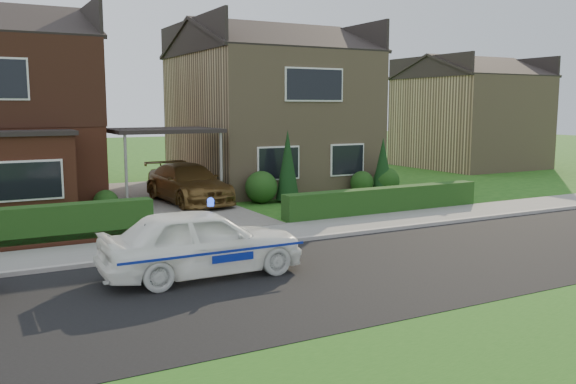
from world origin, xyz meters
TOP-DOWN VIEW (x-y plane):
  - ground at (0.00, 0.00)m, footprint 120.00×120.00m
  - road at (0.00, 0.00)m, footprint 60.00×6.00m
  - kerb at (0.00, 3.05)m, footprint 60.00×0.16m
  - sidewalk at (0.00, 4.10)m, footprint 60.00×2.00m
  - grass_verge at (0.00, -5.00)m, footprint 60.00×4.00m
  - driveway at (0.00, 11.00)m, footprint 3.80×12.00m
  - house_right at (5.80, 13.99)m, footprint 7.50×8.06m
  - carport_link at (0.00, 10.95)m, footprint 3.80×3.00m
  - dwarf_wall at (-5.80, 5.30)m, footprint 7.70×0.25m
  - hedge_left at (-5.80, 5.45)m, footprint 7.50×0.55m
  - hedge_right at (5.80, 5.35)m, footprint 7.50×0.55m
  - shrub_left_mid at (-4.00, 9.30)m, footprint 1.32×1.32m
  - shrub_left_near at (-2.40, 9.60)m, footprint 0.84×0.84m
  - shrub_right_near at (3.20, 9.40)m, footprint 1.20×1.20m
  - shrub_right_mid at (7.80, 9.50)m, footprint 0.96×0.96m
  - shrub_right_far at (8.80, 9.20)m, footprint 1.08×1.08m
  - conifer_a at (4.20, 9.20)m, footprint 0.90×0.90m
  - conifer_b at (8.60, 9.20)m, footprint 0.90×0.90m
  - neighbour_right at (20.00, 16.00)m, footprint 6.50×7.00m
  - police_car at (-2.15, 1.20)m, footprint 3.93×4.29m
  - driveway_car at (0.66, 10.21)m, footprint 2.27×4.87m
  - potted_plant_b at (-5.75, 6.64)m, footprint 0.55×0.53m
  - potted_plant_c at (-2.50, 7.95)m, footprint 0.50×0.50m

SIDE VIEW (x-z plane):
  - ground at x=0.00m, z-range 0.00..0.00m
  - road at x=0.00m, z-range -0.01..0.01m
  - grass_verge at x=0.00m, z-range -0.01..0.01m
  - hedge_left at x=-5.80m, z-range -0.45..0.45m
  - hedge_right at x=5.80m, z-range -0.40..0.40m
  - sidewalk at x=0.00m, z-range 0.00..0.10m
  - kerb at x=0.00m, z-range 0.00..0.12m
  - driveway at x=0.00m, z-range 0.00..0.12m
  - dwarf_wall at x=-5.80m, z-range 0.00..0.36m
  - potted_plant_c at x=-2.50m, z-range 0.00..0.70m
  - potted_plant_b at x=-5.75m, z-range 0.00..0.78m
  - shrub_left_near at x=-2.40m, z-range 0.00..0.84m
  - shrub_right_mid at x=7.80m, z-range 0.00..0.96m
  - shrub_right_far at x=8.80m, z-range 0.00..1.08m
  - shrub_right_near at x=3.20m, z-range 0.00..1.20m
  - shrub_left_mid at x=-4.00m, z-range 0.00..1.32m
  - police_car at x=-2.15m, z-range -0.08..1.54m
  - driveway_car at x=0.66m, z-range 0.12..1.50m
  - conifer_b at x=8.60m, z-range 0.00..2.20m
  - conifer_a at x=4.20m, z-range 0.00..2.60m
  - neighbour_right at x=20.00m, z-range 0.00..5.20m
  - carport_link at x=0.00m, z-range 1.27..4.04m
  - house_right at x=5.80m, z-range 0.04..7.29m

